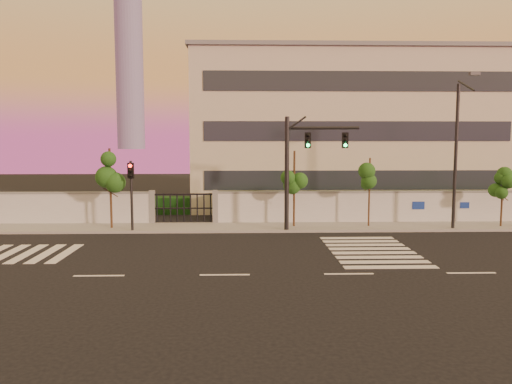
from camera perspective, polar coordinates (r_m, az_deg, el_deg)
The scene contains 14 objects.
ground at distance 20.25m, azimuth -3.59°, elevation -9.45°, with size 120.00×120.00×0.00m, color black.
sidewalk at distance 30.48m, azimuth -2.92°, elevation -4.05°, with size 60.00×3.00×0.15m, color gray.
perimeter_wall at distance 31.81m, azimuth -2.68°, elevation -1.82°, with size 60.00×0.36×2.20m.
hedge_row at distance 34.55m, azimuth -0.83°, elevation -1.61°, with size 41.00×4.25×1.80m.
institutional_building at distance 42.32m, azimuth 9.76°, elevation 6.95°, with size 24.40×12.40×12.25m.
distant_skyscraper at distance 311.81m, azimuth -14.33°, elevation 16.26°, with size 16.00×16.00×118.00m.
road_markings at distance 23.99m, azimuth -7.09°, elevation -7.01°, with size 57.00×7.62×0.02m.
street_tree_c at distance 30.71m, azimuth -16.29°, elevation 2.41°, with size 1.62×1.29×4.89m.
street_tree_d at distance 30.19m, azimuth 4.44°, elevation 2.35°, with size 1.53×1.22×4.73m.
street_tree_e at distance 30.99m, azimuth 12.89°, elevation 1.72°, with size 1.29×1.03×4.29m.
street_tree_f at distance 33.68m, azimuth 26.38°, elevation 0.74°, with size 1.40×1.11×3.62m.
traffic_signal_main at distance 28.97m, azimuth 5.23°, elevation 3.70°, with size 4.23×0.83×6.71m.
traffic_signal_secondary at distance 29.59m, azimuth -14.07°, elevation 0.51°, with size 0.33×0.33×4.18m.
streetlight_east at distance 31.45m, azimuth 22.03°, elevation 4.62°, with size 0.54×2.17×9.02m.
Camera 1 is at (0.70, -19.51, 5.39)m, focal length 35.00 mm.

